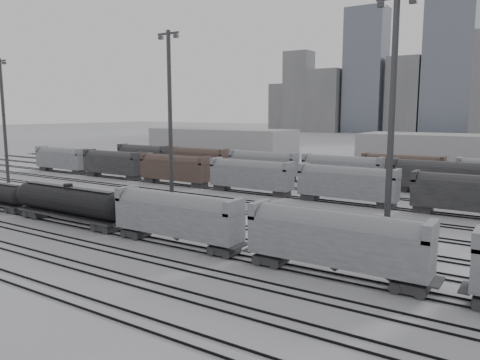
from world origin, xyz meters
The scene contains 13 objects.
ground centered at (0.00, 0.00, 0.00)m, with size 900.00×900.00×0.00m, color #BCBCC1.
tracks centered at (0.00, 17.50, 0.08)m, with size 220.00×71.50×0.16m.
tank_car_b centered at (-16.07, 1.00, 2.77)m, with size 19.41×3.23×4.80m.
hopper_car_a centered at (1.30, 1.00, 3.31)m, with size 14.98×2.98×5.36m.
hopper_car_b centered at (18.53, 1.00, 3.40)m, with size 15.39×3.06×5.50m.
light_mast_a centered at (-54.93, 16.08, 12.57)m, with size 3.79×0.61×23.70m.
light_mast_b centered at (-18.49, 22.59, 14.01)m, with size 4.23×0.68×26.42m.
light_mast_c centered at (19.40, 12.86, 13.33)m, with size 4.02×0.64×25.13m.
bg_string_near centered at (8.00, 32.00, 2.80)m, with size 151.00×3.00×5.60m.
bg_string_mid centered at (18.00, 48.00, 2.80)m, with size 151.00×3.00×5.60m.
warehouse_left centered at (-60.00, 95.00, 4.00)m, with size 50.00×18.00×8.00m, color #97979A.
warehouse_mid centered at (10.00, 95.00, 4.00)m, with size 40.00×18.00×8.00m, color #97979A.
crane_left centered at (-28.74, 305.00, 57.39)m, with size 42.00×1.80×100.00m.
Camera 1 is at (32.42, -34.72, 13.72)m, focal length 35.00 mm.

